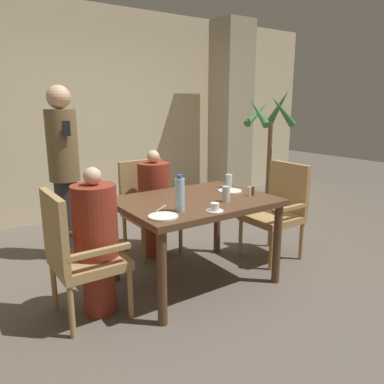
{
  "coord_description": "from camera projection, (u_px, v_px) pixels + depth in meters",
  "views": [
    {
      "loc": [
        -1.76,
        -2.51,
        1.55
      ],
      "look_at": [
        0.0,
        0.05,
        0.81
      ],
      "focal_mm": 35.0,
      "sensor_mm": 36.0,
      "label": 1
    }
  ],
  "objects": [
    {
      "name": "potted_palm",
      "position": [
        268.0,
        170.0,
        5.03
      ],
      "size": [
        0.51,
        0.56,
        1.73
      ],
      "color": "#4C4238",
      "rests_on": "ground_plane"
    },
    {
      "name": "plate_main_left",
      "position": [
        163.0,
        216.0,
        2.66
      ],
      "size": [
        0.22,
        0.22,
        0.01
      ],
      "color": "white",
      "rests_on": "dining_table"
    },
    {
      "name": "dining_table",
      "position": [
        195.0,
        210.0,
        3.18
      ],
      "size": [
        1.27,
        0.96,
        0.76
      ],
      "color": "brown",
      "rests_on": "ground_plane"
    },
    {
      "name": "diner_in_far_chair",
      "position": [
        154.0,
        203.0,
        3.79
      ],
      "size": [
        0.32,
        0.32,
        1.09
      ],
      "color": "maroon",
      "rests_on": "ground_plane"
    },
    {
      "name": "glass_tall_mid",
      "position": [
        226.0,
        194.0,
        3.06
      ],
      "size": [
        0.06,
        0.06,
        0.13
      ],
      "color": "silver",
      "rests_on": "dining_table"
    },
    {
      "name": "chair_far_side",
      "position": [
        148.0,
        204.0,
        3.91
      ],
      "size": [
        0.49,
        0.49,
        0.96
      ],
      "color": "#A88451",
      "rests_on": "ground_plane"
    },
    {
      "name": "teacup_with_saucer",
      "position": [
        215.0,
        208.0,
        2.79
      ],
      "size": [
        0.13,
        0.13,
        0.06
      ],
      "color": "white",
      "rests_on": "dining_table"
    },
    {
      "name": "chair_left_side",
      "position": [
        77.0,
        252.0,
        2.65
      ],
      "size": [
        0.49,
        0.49,
        0.96
      ],
      "color": "#A88451",
      "rests_on": "ground_plane"
    },
    {
      "name": "glass_tall_near",
      "position": [
        229.0,
        181.0,
        3.56
      ],
      "size": [
        0.06,
        0.06,
        0.13
      ],
      "color": "silver",
      "rests_on": "dining_table"
    },
    {
      "name": "standing_host",
      "position": [
        64.0,
        169.0,
        3.65
      ],
      "size": [
        0.29,
        0.33,
        1.71
      ],
      "color": "#2D2D33",
      "rests_on": "ground_plane"
    },
    {
      "name": "ground_plane",
      "position": [
        195.0,
        281.0,
        3.34
      ],
      "size": [
        16.0,
        16.0,
        0.0
      ],
      "primitive_type": "plane",
      "color": "#60564C"
    },
    {
      "name": "fork_beside_plate",
      "position": [
        162.0,
        208.0,
        2.89
      ],
      "size": [
        0.14,
        0.11,
        0.0
      ],
      "color": "silver",
      "rests_on": "dining_table"
    },
    {
      "name": "wall_back",
      "position": [
        88.0,
        114.0,
        5.03
      ],
      "size": [
        8.0,
        0.06,
        2.8
      ],
      "color": "beige",
      "rests_on": "ground_plane"
    },
    {
      "name": "pepper_shaker",
      "position": [
        253.0,
        191.0,
        3.27
      ],
      "size": [
        0.03,
        0.03,
        0.08
      ],
      "color": "#4C3D2D",
      "rests_on": "dining_table"
    },
    {
      "name": "chair_right_side",
      "position": [
        278.0,
        207.0,
        3.78
      ],
      "size": [
        0.49,
        0.49,
        0.96
      ],
      "color": "#A88451",
      "rests_on": "ground_plane"
    },
    {
      "name": "diner_in_left_chair",
      "position": [
        96.0,
        240.0,
        2.72
      ],
      "size": [
        0.32,
        0.32,
        1.11
      ],
      "color": "maroon",
      "rests_on": "ground_plane"
    },
    {
      "name": "pillar_stone",
      "position": [
        231.0,
        116.0,
        5.63
      ],
      "size": [
        0.49,
        0.49,
        2.7
      ],
      "color": "tan",
      "rests_on": "ground_plane"
    },
    {
      "name": "salt_shaker",
      "position": [
        249.0,
        191.0,
        3.25
      ],
      "size": [
        0.03,
        0.03,
        0.08
      ],
      "color": "white",
      "rests_on": "dining_table"
    },
    {
      "name": "plate_main_right",
      "position": [
        230.0,
        191.0,
        3.42
      ],
      "size": [
        0.22,
        0.22,
        0.01
      ],
      "color": "white",
      "rests_on": "dining_table"
    },
    {
      "name": "water_bottle",
      "position": [
        180.0,
        194.0,
        2.77
      ],
      "size": [
        0.07,
        0.07,
        0.28
      ],
      "color": "#A3C6DB",
      "rests_on": "dining_table"
    }
  ]
}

